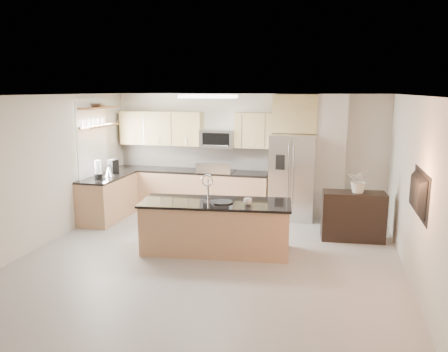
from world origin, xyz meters
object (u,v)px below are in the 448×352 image
(kettle, at_px, (109,171))
(television, at_px, (414,194))
(range, at_px, (217,191))
(blender, at_px, (98,171))
(platter, at_px, (222,202))
(island, at_px, (216,226))
(refrigerator, at_px, (292,177))
(microwave, at_px, (218,139))
(cup, at_px, (248,201))
(flower_vase, at_px, (360,174))
(credenza, at_px, (353,216))
(bowl, at_px, (98,104))
(coffee_maker, at_px, (113,167))

(kettle, xyz_separation_m, television, (5.54, -2.05, 0.32))
(range, distance_m, blender, 2.58)
(platter, bearing_deg, island, 166.32)
(refrigerator, bearing_deg, blender, -159.99)
(microwave, xyz_separation_m, platter, (0.74, -2.49, -0.76))
(cup, distance_m, flower_vase, 2.16)
(microwave, bearing_deg, kettle, -149.39)
(cup, bearing_deg, credenza, 35.64)
(cup, bearing_deg, bowl, 157.26)
(microwave, height_order, island, microwave)
(refrigerator, relative_size, blender, 4.63)
(refrigerator, bearing_deg, platter, -111.69)
(refrigerator, distance_m, kettle, 3.83)
(microwave, distance_m, coffee_maker, 2.35)
(microwave, height_order, platter, microwave)
(kettle, bearing_deg, refrigerator, 15.59)
(microwave, relative_size, credenza, 0.69)
(coffee_maker, xyz_separation_m, bowl, (-0.16, -0.19, 1.32))
(range, xyz_separation_m, refrigerator, (1.66, -0.05, 0.42))
(blender, xyz_separation_m, kettle, (0.05, 0.33, -0.06))
(cup, relative_size, platter, 0.38)
(cup, xyz_separation_m, bowl, (-3.42, 1.43, 1.47))
(platter, distance_m, flower_vase, 2.52)
(credenza, relative_size, cup, 8.15)
(range, distance_m, microwave, 1.16)
(credenza, bearing_deg, cup, -149.53)
(cup, xyz_separation_m, platter, (-0.43, 0.02, -0.04))
(platter, bearing_deg, blender, 161.09)
(television, bearing_deg, island, 74.90)
(range, height_order, refrigerator, refrigerator)
(range, relative_size, flower_vase, 1.70)
(island, xyz_separation_m, platter, (0.12, -0.03, 0.44))
(refrigerator, relative_size, kettle, 7.30)
(blender, bearing_deg, credenza, 2.73)
(cup, height_order, television, television)
(microwave, bearing_deg, coffee_maker, -157.03)
(blender, distance_m, flower_vase, 5.02)
(cup, distance_m, television, 2.49)
(blender, bearing_deg, refrigerator, 20.01)
(blender, height_order, kettle, blender)
(cup, relative_size, coffee_maker, 0.45)
(refrigerator, height_order, blender, refrigerator)
(range, bearing_deg, television, -41.64)
(cup, height_order, blender, blender)
(refrigerator, xyz_separation_m, credenza, (1.21, -1.12, -0.45))
(credenza, xyz_separation_m, blender, (-4.94, -0.24, 0.64))
(range, bearing_deg, coffee_maker, -159.97)
(coffee_maker, distance_m, bowl, 1.35)
(island, distance_m, flower_vase, 2.71)
(microwave, distance_m, blender, 2.63)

